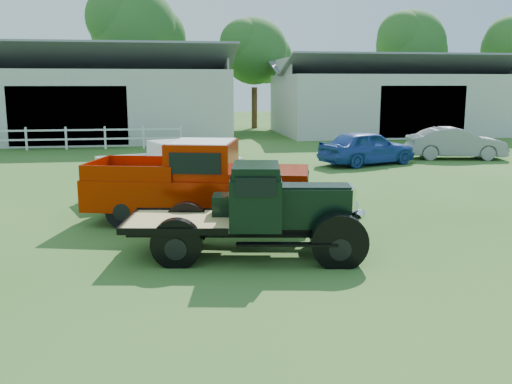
{
  "coord_description": "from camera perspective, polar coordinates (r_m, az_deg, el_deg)",
  "views": [
    {
      "loc": [
        -1.71,
        -11.11,
        3.43
      ],
      "look_at": [
        0.2,
        1.2,
        1.05
      ],
      "focal_mm": 40.0,
      "sensor_mm": 36.0,
      "label": 1
    }
  ],
  "objects": [
    {
      "name": "tree_b",
      "position": [
        45.23,
        -12.04,
        13.51
      ],
      "size": [
        6.9,
        6.9,
        11.5
      ],
      "primitive_type": null,
      "color": "#35551F",
      "rests_on": "ground"
    },
    {
      "name": "vintage_flatbed",
      "position": [
        11.38,
        -0.46,
        -1.86
      ],
      "size": [
        4.94,
        2.6,
        1.86
      ],
      "primitive_type": null,
      "rotation": [
        0.0,
        0.0,
        -0.16
      ],
      "color": "black",
      "rests_on": "ground"
    },
    {
      "name": "tree_d",
      "position": [
        49.26,
        15.14,
        12.26
      ],
      "size": [
        6.0,
        6.0,
        10.0
      ],
      "primitive_type": null,
      "color": "#35551F",
      "rests_on": "ground"
    },
    {
      "name": "misc_car_blue",
      "position": [
        24.9,
        11.04,
        4.4
      ],
      "size": [
        4.66,
        3.11,
        1.47
      ],
      "primitive_type": "imported",
      "rotation": [
        0.0,
        0.0,
        1.92
      ],
      "color": "#224394",
      "rests_on": "ground"
    },
    {
      "name": "shed_left",
      "position": [
        37.5,
        -17.15,
        9.37
      ],
      "size": [
        18.8,
        10.2,
        5.6
      ],
      "primitive_type": null,
      "color": "#A3A493",
      "rests_on": "ground"
    },
    {
      "name": "tree_c",
      "position": [
        44.63,
        -0.16,
        12.17
      ],
      "size": [
        5.4,
        5.4,
        9.0
      ],
      "primitive_type": null,
      "color": "#35551F",
      "rests_on": "ground"
    },
    {
      "name": "white_pickup",
      "position": [
        17.82,
        -8.49,
        2.28
      ],
      "size": [
        4.81,
        3.1,
        1.65
      ],
      "primitive_type": null,
      "rotation": [
        0.0,
        0.0,
        0.33
      ],
      "color": "silver",
      "rests_on": "ground"
    },
    {
      "name": "shed_right",
      "position": [
        41.23,
        13.77,
        9.34
      ],
      "size": [
        16.8,
        9.2,
        5.2
      ],
      "primitive_type": null,
      "color": "#A3A493",
      "rests_on": "ground"
    },
    {
      "name": "fence_rail",
      "position": [
        31.87,
        -20.24,
        5.05
      ],
      "size": [
        14.2,
        0.16,
        1.2
      ],
      "primitive_type": null,
      "color": "white",
      "rests_on": "ground"
    },
    {
      "name": "red_pickup",
      "position": [
        14.31,
        -5.75,
        1.1
      ],
      "size": [
        6.01,
        3.53,
        2.06
      ],
      "primitive_type": null,
      "rotation": [
        0.0,
        0.0,
        -0.26
      ],
      "color": "#941600",
      "rests_on": "ground"
    },
    {
      "name": "ground",
      "position": [
        11.76,
        -0.07,
        -6.15
      ],
      "size": [
        120.0,
        120.0,
        0.0
      ],
      "primitive_type": "plane",
      "color": "#285817"
    },
    {
      "name": "misc_car_grey",
      "position": [
        27.91,
        19.35,
        4.62
      ],
      "size": [
        4.58,
        2.34,
        1.44
      ],
      "primitive_type": "imported",
      "rotation": [
        0.0,
        0.0,
        1.38
      ],
      "color": "gray",
      "rests_on": "ground"
    }
  ]
}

